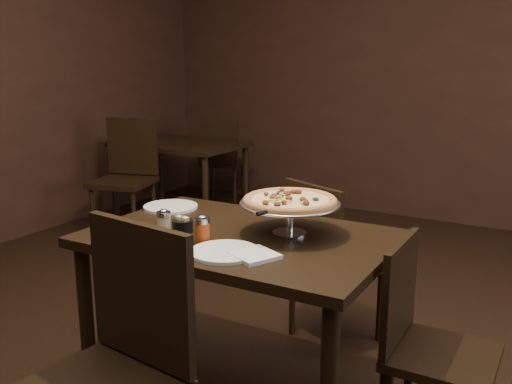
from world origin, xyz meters
The scene contains 16 objects.
room centered at (0.06, 0.03, 1.40)m, with size 6.04×7.04×2.84m.
dining_table centered at (-0.09, 0.09, 0.68)m, with size 1.27×0.86×0.78m.
background_table centered at (-2.20, 2.36, 0.63)m, with size 1.17×0.78×0.73m.
pizza_stand centered at (0.08, 0.20, 0.92)m, with size 0.42×0.42×0.17m.
parmesan_shaker centered at (-0.37, -0.06, 0.83)m, with size 0.06×0.06×0.11m.
pepper_flake_shaker centered at (-0.17, -0.08, 0.83)m, with size 0.06×0.06×0.11m.
packet_caddy centered at (-0.32, -0.01, 0.81)m, with size 0.09×0.09×0.07m.
napkin_stack centered at (0.11, -0.13, 0.79)m, with size 0.15×0.15×0.02m, color silver.
plate_left centered at (-0.62, 0.28, 0.79)m, with size 0.27×0.27×0.01m, color white.
plate_near centered at (-0.01, -0.15, 0.79)m, with size 0.27×0.27×0.01m, color white.
serving_spatula centered at (0.08, 0.01, 0.92)m, with size 0.13×0.13×0.02m.
chair_far centered at (0.01, 0.79, 0.48)m, with size 0.54×0.54×0.89m.
chair_near centered at (-0.11, -0.66, 0.54)m, with size 0.51×0.51×0.99m.
chair_side centered at (0.68, 0.19, 0.46)m, with size 0.40×0.40×0.84m.
bg_chair_far centered at (-2.15, 2.98, 0.49)m, with size 0.53×0.53×0.90m.
bg_chair_near centered at (-2.26, 1.70, 0.55)m, with size 0.57×0.57×1.00m.
Camera 1 is at (1.14, -1.85, 1.50)m, focal length 40.00 mm.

